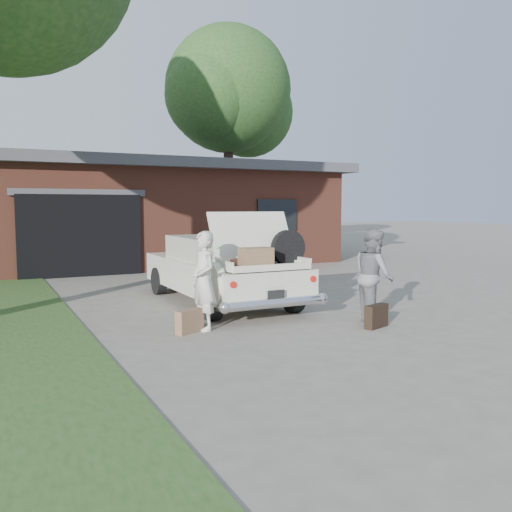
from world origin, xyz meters
name	(u,v)px	position (x,y,z in m)	size (l,w,h in m)	color
ground	(274,332)	(0.00, 0.00, 0.00)	(90.00, 90.00, 0.00)	gray
house	(138,212)	(0.98, 11.47, 1.67)	(12.80, 7.80, 3.30)	brown
tree_right	(230,97)	(6.42, 15.85, 6.83)	(6.52, 5.67, 9.97)	#38281E
sedan	(221,269)	(0.26, 2.63, 0.67)	(1.81, 4.55, 1.79)	beige
woman_left	(204,281)	(-0.88, 0.62, 0.76)	(0.55, 0.36, 1.51)	beige
woman_right	(374,275)	(1.79, -0.11, 0.77)	(0.75, 0.58, 1.54)	slate
suitcase_left	(190,321)	(-1.16, 0.51, 0.18)	(0.46, 0.14, 0.35)	#845F43
suitcase_right	(376,316)	(1.56, -0.47, 0.18)	(0.47, 0.15, 0.36)	black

